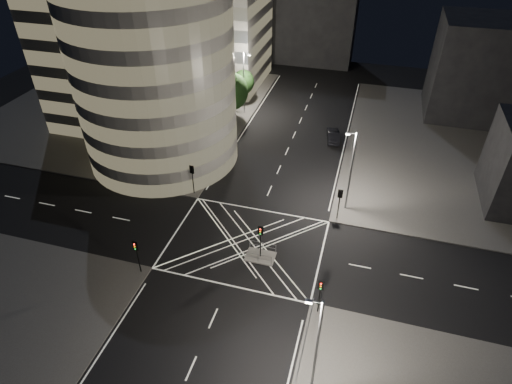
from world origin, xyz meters
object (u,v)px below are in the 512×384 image
(traffic_signal_nl, at_px, (136,251))
(traffic_signal_island, at_px, (261,236))
(street_lamp_right_near, at_px, (316,345))
(central_island, at_px, (260,256))
(sedan, at_px, (333,135))
(street_lamp_left_far, at_px, (244,81))
(street_lamp_right_far, at_px, (351,169))
(traffic_signal_fr, at_px, (340,199))
(traffic_signal_fl, at_px, (192,174))
(street_lamp_left_near, at_px, (202,134))
(traffic_signal_nr, at_px, (320,291))

(traffic_signal_nl, relative_size, traffic_signal_island, 1.00)
(street_lamp_right_near, bearing_deg, traffic_signal_nl, 158.45)
(central_island, bearing_deg, sedan, 81.76)
(central_island, height_order, street_lamp_left_far, street_lamp_left_far)
(street_lamp_right_far, xyz_separation_m, sedan, (-3.59, 16.03, -4.75))
(traffic_signal_fr, bearing_deg, traffic_signal_fl, 180.00)
(central_island, height_order, traffic_signal_fl, traffic_signal_fl)
(traffic_signal_nl, xyz_separation_m, traffic_signal_fr, (17.60, 13.60, 0.00))
(street_lamp_left_near, distance_m, street_lamp_right_far, 19.11)
(sedan, bearing_deg, traffic_signal_island, 71.01)
(traffic_signal_nr, bearing_deg, street_lamp_left_far, 116.36)
(traffic_signal_fl, relative_size, street_lamp_left_far, 0.40)
(central_island, xyz_separation_m, street_lamp_right_near, (7.44, -12.50, 5.47))
(traffic_signal_nl, height_order, sedan, traffic_signal_nl)
(traffic_signal_fl, xyz_separation_m, street_lamp_left_far, (-0.64, 23.20, 2.63))
(central_island, height_order, sedan, sedan)
(traffic_signal_fl, xyz_separation_m, street_lamp_left_near, (-0.64, 5.20, 2.63))
(traffic_signal_fr, relative_size, sedan, 0.84)
(traffic_signal_island, bearing_deg, traffic_signal_nr, -37.93)
(central_island, height_order, traffic_signal_fr, traffic_signal_fr)
(traffic_signal_nl, xyz_separation_m, street_lamp_right_far, (18.24, 15.80, 2.63))
(traffic_signal_nr, xyz_separation_m, street_lamp_right_far, (0.64, 15.80, 2.63))
(traffic_signal_nr, relative_size, sedan, 0.84)
(traffic_signal_nr, bearing_deg, street_lamp_left_near, 134.13)
(traffic_signal_nl, relative_size, street_lamp_left_near, 0.40)
(central_island, bearing_deg, street_lamp_left_far, 109.95)
(street_lamp_right_near, bearing_deg, sedan, 95.26)
(traffic_signal_nr, distance_m, street_lamp_right_far, 16.03)
(traffic_signal_nl, height_order, street_lamp_right_near, street_lamp_right_near)
(traffic_signal_nl, bearing_deg, street_lamp_left_near, 91.94)
(traffic_signal_nl, distance_m, sedan, 35.10)
(central_island, distance_m, traffic_signal_fl, 13.91)
(street_lamp_right_far, relative_size, street_lamp_right_near, 1.00)
(traffic_signal_island, height_order, street_lamp_right_far, street_lamp_right_far)
(traffic_signal_fr, xyz_separation_m, street_lamp_left_near, (-18.24, 5.20, 2.63))
(traffic_signal_fr, bearing_deg, traffic_signal_nr, -90.00)
(traffic_signal_fl, height_order, street_lamp_left_far, street_lamp_left_far)
(traffic_signal_fr, distance_m, street_lamp_right_near, 20.97)
(street_lamp_right_near, bearing_deg, street_lamp_left_far, 113.21)
(traffic_signal_nr, bearing_deg, sedan, 95.31)
(traffic_signal_nr, relative_size, street_lamp_right_near, 0.40)
(street_lamp_left_near, distance_m, sedan, 20.63)
(central_island, height_order, traffic_signal_nl, traffic_signal_nl)
(traffic_signal_island, bearing_deg, street_lamp_left_near, 130.27)
(traffic_signal_nl, relative_size, street_lamp_right_near, 0.40)
(traffic_signal_nl, xyz_separation_m, traffic_signal_island, (10.80, 5.30, 0.00))
(street_lamp_left_near, height_order, street_lamp_right_near, same)
(traffic_signal_fr, relative_size, street_lamp_right_far, 0.40)
(street_lamp_right_near, bearing_deg, traffic_signal_fr, 91.75)
(traffic_signal_nl, bearing_deg, traffic_signal_fr, 37.69)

